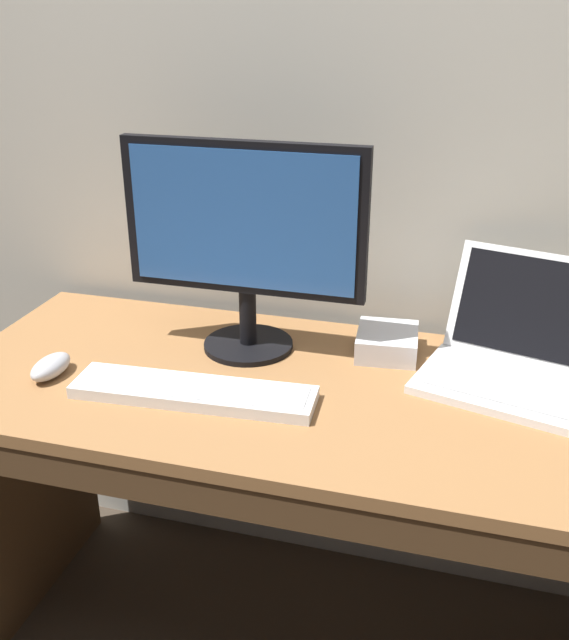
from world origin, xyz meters
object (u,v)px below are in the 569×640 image
(laptop_white, at_px, (518,361))
(wired_keyboard, at_px, (193,392))
(external_drive_box, at_px, (387,342))
(external_monitor, at_px, (244,235))
(computer_mouse, at_px, (51,367))

(laptop_white, distance_m, wired_keyboard, 0.65)
(laptop_white, height_order, external_drive_box, laptop_white)
(external_monitor, relative_size, wired_keyboard, 1.07)
(computer_mouse, distance_m, external_drive_box, 0.72)
(external_monitor, distance_m, computer_mouse, 0.48)
(laptop_white, xyz_separation_m, wired_keyboard, (-0.61, -0.24, -0.03))
(wired_keyboard, xyz_separation_m, external_drive_box, (0.34, 0.30, 0.01))
(external_monitor, xyz_separation_m, external_drive_box, (0.30, 0.07, -0.24))
(external_drive_box, bearing_deg, computer_mouse, -156.03)
(external_drive_box, bearing_deg, wired_keyboard, -138.71)
(external_monitor, bearing_deg, external_drive_box, 12.25)
(external_monitor, bearing_deg, laptop_white, 0.61)
(laptop_white, relative_size, external_drive_box, 2.87)
(external_monitor, bearing_deg, wired_keyboard, -98.34)
(laptop_white, height_order, wired_keyboard, laptop_white)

